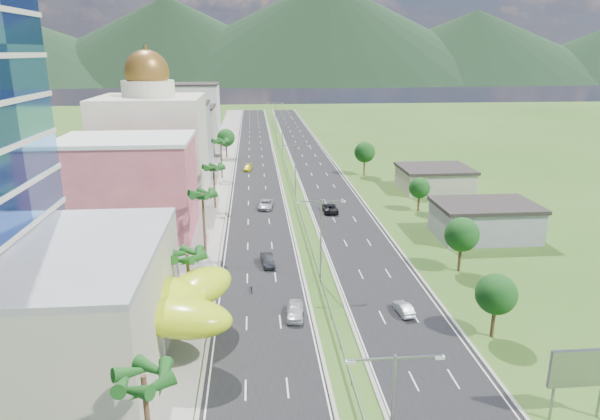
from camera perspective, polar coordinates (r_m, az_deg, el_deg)
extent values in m
plane|color=#2D5119|center=(60.12, 3.40, -11.61)|extent=(500.00, 500.00, 0.00)
cube|color=black|center=(145.18, -4.73, 5.26)|extent=(11.00, 260.00, 0.04)
cube|color=black|center=(146.02, 1.19, 5.38)|extent=(11.00, 260.00, 0.04)
cube|color=gray|center=(145.44, -8.49, 5.17)|extent=(7.00, 260.00, 0.12)
cube|color=gray|center=(127.70, -1.29, 4.02)|extent=(0.08, 216.00, 0.28)
cube|color=gray|center=(228.25, -3.02, 9.50)|extent=(0.10, 0.12, 0.70)
cube|color=gray|center=(33.22, 7.65, -15.51)|extent=(2.88, 0.12, 0.12)
cube|color=gray|center=(33.91, 12.57, -15.06)|extent=(2.88, 0.12, 0.12)
cube|color=silver|center=(33.03, 5.39, -15.83)|extent=(0.60, 0.25, 0.18)
cube|color=silver|center=(34.35, 14.67, -14.97)|extent=(0.60, 0.25, 0.18)
cylinder|color=gray|center=(66.94, 2.24, -3.41)|extent=(0.20, 0.20, 11.00)
cube|color=gray|center=(65.15, 1.03, 0.93)|extent=(2.88, 0.12, 0.12)
cube|color=gray|center=(65.51, 3.54, 0.99)|extent=(2.88, 0.12, 0.12)
cube|color=silver|center=(65.06, -0.09, 0.82)|extent=(0.60, 0.25, 0.18)
cube|color=silver|center=(65.74, 4.64, 0.93)|extent=(0.60, 0.25, 0.18)
cylinder|color=gray|center=(105.22, -0.51, 4.02)|extent=(0.20, 0.20, 11.00)
cube|color=gray|center=(104.09, -1.31, 6.86)|extent=(2.88, 0.12, 0.12)
cube|color=gray|center=(104.32, 0.28, 6.88)|extent=(2.88, 0.12, 0.12)
cube|color=silver|center=(104.04, -2.02, 6.79)|extent=(0.60, 0.25, 0.18)
cube|color=silver|center=(104.46, 0.99, 6.84)|extent=(0.60, 0.25, 0.18)
cylinder|color=gray|center=(149.37, -1.90, 7.76)|extent=(0.20, 0.20, 11.00)
cube|color=gray|center=(148.58, -2.48, 9.77)|extent=(2.88, 0.12, 0.12)
cube|color=gray|center=(148.73, -1.35, 9.79)|extent=(2.88, 0.12, 0.12)
cube|color=silver|center=(148.54, -2.98, 9.72)|extent=(0.60, 0.25, 0.18)
cube|color=silver|center=(148.83, -0.85, 9.76)|extent=(0.60, 0.25, 0.18)
cylinder|color=gray|center=(193.91, -2.66, 9.79)|extent=(0.20, 0.20, 11.00)
cube|color=gray|center=(193.30, -3.12, 11.34)|extent=(2.88, 0.12, 0.12)
cube|color=gray|center=(193.42, -2.25, 11.35)|extent=(2.88, 0.12, 0.12)
cube|color=silver|center=(193.27, -3.50, 11.30)|extent=(0.60, 0.25, 0.18)
cube|color=silver|center=(193.50, -1.86, 11.33)|extent=(0.60, 0.25, 0.18)
cylinder|color=gray|center=(59.03, -20.45, -11.09)|extent=(0.50, 0.50, 4.00)
cylinder|color=gray|center=(53.23, -14.36, -13.69)|extent=(0.50, 0.50, 4.00)
cylinder|color=gray|center=(51.54, -19.43, -15.24)|extent=(0.50, 0.50, 4.00)
cylinder|color=gray|center=(57.28, -11.58, -11.20)|extent=(0.50, 0.50, 4.00)
cube|color=#B94B5A|center=(89.16, -17.79, 2.24)|extent=(20.00, 15.00, 15.00)
cube|color=beige|center=(110.74, -15.42, 6.44)|extent=(20.00, 20.00, 20.00)
cylinder|color=beige|center=(109.42, -15.89, 12.37)|extent=(10.00, 10.00, 3.00)
sphere|color=brown|center=(109.27, -16.01, 13.93)|extent=(8.40, 8.40, 8.40)
cube|color=gray|center=(135.26, -13.13, 7.49)|extent=(16.00, 15.00, 16.00)
cube|color=#A7A28A|center=(157.06, -12.03, 8.21)|extent=(16.00, 15.00, 13.00)
cube|color=silver|center=(179.43, -11.24, 10.07)|extent=(16.00, 15.00, 18.00)
cylinder|color=gray|center=(49.34, 25.26, -18.06)|extent=(0.24, 0.24, 3.20)
cylinder|color=gray|center=(51.34, 29.31, -17.22)|extent=(0.24, 0.24, 3.20)
cube|color=#D85919|center=(48.78, 27.81, -14.69)|extent=(5.20, 0.35, 3.20)
cube|color=gray|center=(89.24, 19.09, -1.21)|extent=(15.00, 10.00, 5.00)
cube|color=#A7A28A|center=(116.92, 14.14, 3.14)|extent=(14.00, 12.00, 4.40)
cylinder|color=#47301C|center=(60.14, -11.75, -7.95)|extent=(0.36, 0.36, 7.50)
cylinder|color=#47301C|center=(78.46, -10.20, -1.40)|extent=(0.36, 0.36, 9.00)
cylinder|color=#47301C|center=(100.65, -9.11, 2.36)|extent=(0.36, 0.36, 8.00)
cylinder|color=#47301C|center=(124.92, -8.38, 5.34)|extent=(0.36, 0.36, 8.80)
cylinder|color=#47301C|center=(149.82, -7.85, 6.46)|extent=(0.40, 0.40, 4.90)
sphere|color=#174A17|center=(149.31, -7.90, 7.65)|extent=(4.90, 4.90, 4.90)
cylinder|color=#47301C|center=(59.31, 19.94, -10.79)|extent=(0.40, 0.40, 4.20)
sphere|color=#174A17|center=(58.17, 20.20, -8.42)|extent=(4.20, 4.20, 4.20)
cylinder|color=#47301C|center=(74.58, 16.69, -4.63)|extent=(0.40, 0.40, 4.55)
sphere|color=#174A17|center=(73.61, 16.88, -2.51)|extent=(4.55, 4.55, 4.55)
cylinder|color=#47301C|center=(100.71, 12.55, 0.95)|extent=(0.40, 0.40, 3.85)
sphere|color=#174A17|center=(100.09, 12.63, 2.32)|extent=(3.85, 3.85, 3.85)
cylinder|color=#47301C|center=(127.80, 6.87, 4.76)|extent=(0.40, 0.40, 4.90)
sphere|color=#174A17|center=(127.20, 6.92, 6.15)|extent=(4.90, 4.90, 4.90)
imported|color=silver|center=(60.12, -0.53, -10.70)|extent=(2.27, 4.70, 1.55)
imported|color=black|center=(73.95, -3.48, -5.36)|extent=(2.05, 4.66, 1.49)
imported|color=#9D9FA4|center=(100.52, -3.68, 0.63)|extent=(3.24, 5.79, 1.53)
imported|color=gold|center=(133.19, -5.59, 4.52)|extent=(2.47, 4.88, 1.36)
imported|color=#AAADB1|center=(62.06, 10.96, -10.25)|extent=(1.85, 4.02, 1.28)
imported|color=black|center=(98.10, 3.21, 0.23)|extent=(2.57, 5.53, 1.53)
imported|color=black|center=(66.30, -5.19, -8.26)|extent=(0.68, 1.76, 1.10)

